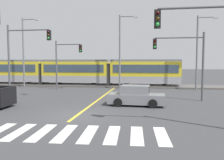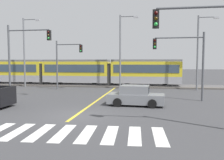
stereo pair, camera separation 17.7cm
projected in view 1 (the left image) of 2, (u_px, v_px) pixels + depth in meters
ground_plane at (77, 116)px, 14.45m from camera, size 200.00×200.00×0.00m
track_bed at (117, 86)px, 32.07m from camera, size 120.00×4.00×0.18m
rail_near at (116, 85)px, 31.35m from camera, size 120.00×0.08×0.10m
rail_far at (117, 84)px, 32.77m from camera, size 120.00×0.08×0.10m
light_rail_tram at (76, 71)px, 32.80m from camera, size 28.00×2.64×3.43m
crosswalk_stripe_3 at (19, 132)px, 11.12m from camera, size 0.73×2.83×0.01m
crosswalk_stripe_4 at (42, 132)px, 11.02m from camera, size 0.73×2.83×0.01m
crosswalk_stripe_5 at (65, 133)px, 10.91m from camera, size 0.73×2.83×0.01m
crosswalk_stripe_6 at (89, 134)px, 10.81m from camera, size 0.73×2.83×0.01m
crosswalk_stripe_7 at (112, 134)px, 10.71m from camera, size 0.73×2.83×0.01m
crosswalk_stripe_8 at (137, 135)px, 10.61m from camera, size 0.73×2.83×0.01m
crosswalk_stripe_9 at (162, 136)px, 10.50m from camera, size 0.73×2.83×0.01m
lane_centre_line at (100, 98)px, 21.52m from camera, size 0.20×17.44×0.01m
sedan_crossing at (136, 96)px, 17.87m from camera, size 4.29×2.10×1.52m
traffic_light_near_right at (205, 43)px, 11.40m from camera, size 3.75×0.38×6.40m
traffic_light_mid_left at (22, 50)px, 21.76m from camera, size 4.25×0.38×6.68m
traffic_light_mid_right at (185, 55)px, 19.96m from camera, size 4.25×0.38×5.76m
traffic_light_far_left at (65, 58)px, 28.16m from camera, size 3.25×0.38×5.81m
street_lamp_west at (25, 48)px, 31.03m from camera, size 2.38×0.28×9.00m
street_lamp_centre at (121, 47)px, 28.64m from camera, size 2.25×0.28×8.92m
street_lamp_east at (199, 48)px, 27.15m from camera, size 2.30×0.28×8.55m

